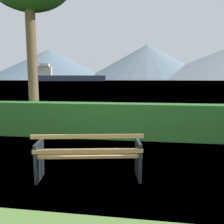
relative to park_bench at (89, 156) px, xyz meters
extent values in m
plane|color=#567A38|center=(-0.01, 0.06, -0.43)|extent=(1400.00, 1400.00, 0.00)
plane|color=#7A99A8|center=(-0.01, 308.90, -0.43)|extent=(620.00, 620.00, 0.00)
cube|color=tan|center=(0.02, -0.13, 0.02)|extent=(1.81, 0.40, 0.04)
cube|color=tan|center=(-0.01, 0.06, 0.02)|extent=(1.81, 0.40, 0.04)
cube|color=tan|center=(-0.05, 0.25, 0.02)|extent=(1.81, 0.40, 0.04)
cube|color=tan|center=(0.04, -0.20, 0.14)|extent=(1.81, 0.38, 0.06)
cube|color=tan|center=(0.05, -0.25, 0.41)|extent=(1.81, 0.38, 0.06)
cube|color=#1E2328|center=(-0.87, -0.12, -0.09)|extent=(0.14, 0.51, 0.68)
cube|color=#1E2328|center=(0.85, 0.20, -0.09)|extent=(0.14, 0.51, 0.68)
cube|color=#2D6B28|center=(-0.01, 3.04, 0.09)|extent=(10.43, 0.61, 1.05)
cylinder|color=brown|center=(-2.73, 3.48, 1.75)|extent=(0.32, 0.32, 4.36)
cube|color=#2D384C|center=(-81.17, 239.44, 2.44)|extent=(77.45, 29.24, 5.75)
cube|color=beige|center=(-105.11, 233.49, 9.92)|extent=(15.85, 12.94, 9.20)
cube|color=silver|center=(-105.11, 233.49, 15.95)|extent=(12.07, 13.01, 2.87)
cone|color=slate|center=(-230.06, 539.22, 35.31)|extent=(288.32, 288.32, 71.47)
cone|color=slate|center=(-0.01, 574.66, 41.33)|extent=(304.91, 304.91, 83.53)
camera|label=1|loc=(0.98, -3.89, 1.32)|focal=37.92mm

